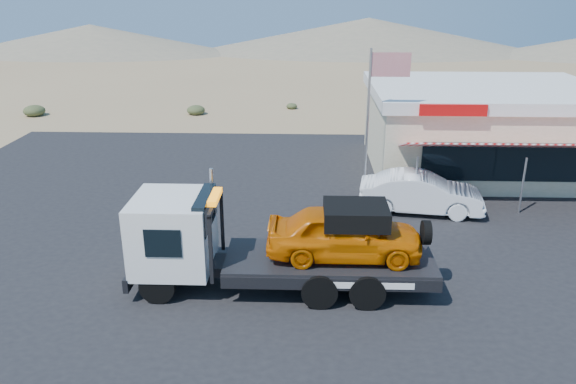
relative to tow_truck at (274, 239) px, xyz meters
name	(u,v)px	position (x,y,z in m)	size (l,w,h in m)	color
ground	(235,247)	(-1.49, 2.57, -1.52)	(120.00, 120.00, 0.00)	#907552
asphalt_lot	(296,213)	(0.51, 5.57, -1.51)	(32.00, 24.00, 0.02)	black
tow_truck	(274,239)	(0.00, 0.00, 0.00)	(8.44, 2.50, 2.82)	black
white_sedan	(421,193)	(5.24, 5.86, -0.74)	(1.61, 4.62, 1.52)	silver
jerky_store	(482,127)	(9.01, 11.54, 0.47)	(10.40, 9.97, 3.90)	#BCB48E
flagpole	(374,108)	(3.44, 7.07, 2.25)	(1.55, 0.10, 6.00)	#99999E
distant_hills	(212,38)	(-11.26, 57.71, 0.37)	(126.00, 48.00, 4.20)	#726B59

